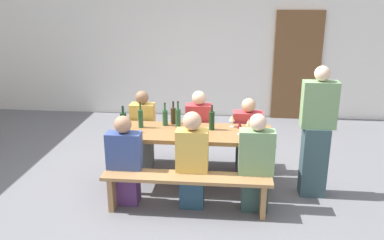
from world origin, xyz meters
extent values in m
plane|color=slate|center=(0.00, 0.00, 0.00)|extent=(24.00, 24.00, 0.00)
cube|color=silver|center=(0.00, 3.26, 1.60)|extent=(14.00, 0.20, 3.20)
cube|color=brown|center=(1.74, 3.12, 1.05)|extent=(0.90, 0.06, 2.10)
cube|color=olive|center=(0.00, 0.00, 0.72)|extent=(2.03, 0.72, 0.05)
cylinder|color=olive|center=(-0.93, -0.30, 0.35)|extent=(0.07, 0.07, 0.70)
cylinder|color=olive|center=(0.93, -0.30, 0.35)|extent=(0.07, 0.07, 0.70)
cylinder|color=olive|center=(-0.93, 0.30, 0.35)|extent=(0.07, 0.07, 0.70)
cylinder|color=olive|center=(0.93, 0.30, 0.35)|extent=(0.07, 0.07, 0.70)
cube|color=#9E7247|center=(0.00, -0.66, 0.43)|extent=(1.93, 0.30, 0.04)
cube|color=#9E7247|center=(-0.86, -0.66, 0.21)|extent=(0.06, 0.24, 0.41)
cube|color=#9E7247|center=(0.86, -0.66, 0.21)|extent=(0.06, 0.24, 0.41)
cube|color=#9E7247|center=(0.00, 0.66, 0.43)|extent=(1.93, 0.30, 0.04)
cube|color=#9E7247|center=(-0.86, 0.66, 0.21)|extent=(0.06, 0.24, 0.41)
cube|color=#9E7247|center=(0.86, 0.66, 0.21)|extent=(0.06, 0.24, 0.41)
cylinder|color=#234C2D|center=(-0.67, 0.09, 0.87)|extent=(0.06, 0.06, 0.23)
cylinder|color=#234C2D|center=(-0.67, 0.09, 1.03)|extent=(0.02, 0.02, 0.09)
cylinder|color=black|center=(-0.67, 0.09, 1.08)|extent=(0.02, 0.02, 0.01)
cylinder|color=#332814|center=(-0.28, 0.29, 0.86)|extent=(0.07, 0.07, 0.21)
cylinder|color=#332814|center=(-0.28, 0.29, 1.00)|extent=(0.02, 0.02, 0.08)
cylinder|color=black|center=(-0.28, 0.29, 1.05)|extent=(0.03, 0.03, 0.01)
cylinder|color=#143319|center=(0.24, 0.09, 0.87)|extent=(0.07, 0.07, 0.24)
cylinder|color=#143319|center=(0.24, 0.09, 1.02)|extent=(0.02, 0.02, 0.07)
cylinder|color=black|center=(0.24, 0.09, 1.07)|extent=(0.03, 0.03, 0.01)
cylinder|color=#143319|center=(-0.85, -0.11, 0.87)|extent=(0.08, 0.08, 0.25)
cylinder|color=#143319|center=(-0.85, -0.11, 1.04)|extent=(0.03, 0.03, 0.08)
cylinder|color=black|center=(-0.85, -0.11, 1.08)|extent=(0.03, 0.03, 0.01)
cylinder|color=#234C2D|center=(-0.19, 0.13, 0.87)|extent=(0.07, 0.07, 0.24)
cylinder|color=#234C2D|center=(-0.19, 0.13, 1.04)|extent=(0.02, 0.02, 0.09)
cylinder|color=black|center=(-0.19, 0.13, 1.09)|extent=(0.03, 0.03, 0.01)
cylinder|color=#234C2D|center=(-0.37, 0.21, 0.85)|extent=(0.07, 0.07, 0.20)
cylinder|color=#234C2D|center=(-0.37, 0.21, 1.00)|extent=(0.02, 0.02, 0.09)
cylinder|color=black|center=(-0.37, 0.21, 1.05)|extent=(0.03, 0.03, 0.01)
cylinder|color=silver|center=(0.75, 0.12, 0.75)|extent=(0.06, 0.06, 0.01)
cylinder|color=silver|center=(0.75, 0.12, 0.80)|extent=(0.01, 0.01, 0.09)
cone|color=maroon|center=(0.75, 0.12, 0.89)|extent=(0.07, 0.07, 0.09)
cylinder|color=silver|center=(0.70, 0.01, 0.75)|extent=(0.06, 0.06, 0.01)
cylinder|color=silver|center=(0.70, 0.01, 0.80)|extent=(0.01, 0.01, 0.09)
cone|color=beige|center=(0.70, 0.01, 0.89)|extent=(0.06, 0.06, 0.09)
cylinder|color=silver|center=(0.59, -0.05, 0.75)|extent=(0.06, 0.06, 0.01)
cylinder|color=silver|center=(0.59, -0.05, 0.79)|extent=(0.01, 0.01, 0.08)
cone|color=maroon|center=(0.59, -0.05, 0.87)|extent=(0.06, 0.06, 0.08)
cylinder|color=silver|center=(-0.06, 0.23, 0.75)|extent=(0.06, 0.06, 0.01)
cylinder|color=silver|center=(-0.06, 0.23, 0.80)|extent=(0.01, 0.01, 0.08)
cone|color=maroon|center=(-0.06, 0.23, 0.88)|extent=(0.08, 0.08, 0.09)
cylinder|color=silver|center=(0.50, 0.23, 0.75)|extent=(0.06, 0.06, 0.01)
cylinder|color=silver|center=(0.50, 0.23, 0.80)|extent=(0.01, 0.01, 0.08)
cone|color=beige|center=(0.50, 0.23, 0.87)|extent=(0.08, 0.08, 0.07)
cube|color=#532E66|center=(-0.74, -0.51, 0.23)|extent=(0.30, 0.24, 0.45)
cube|color=#384C8C|center=(-0.74, -0.51, 0.67)|extent=(0.40, 0.20, 0.44)
sphere|color=#A87A5B|center=(-0.74, -0.51, 0.99)|extent=(0.20, 0.20, 0.20)
cube|color=navy|center=(0.05, -0.51, 0.23)|extent=(0.28, 0.24, 0.45)
cube|color=gold|center=(0.05, -0.51, 0.70)|extent=(0.37, 0.20, 0.50)
sphere|color=tan|center=(0.05, -0.51, 1.05)|extent=(0.21, 0.21, 0.21)
cube|color=#2F4944|center=(0.78, -0.51, 0.23)|extent=(0.30, 0.24, 0.45)
cube|color=#729966|center=(0.78, -0.51, 0.71)|extent=(0.40, 0.20, 0.51)
sphere|color=beige|center=(0.78, -0.51, 1.06)|extent=(0.19, 0.19, 0.19)
cube|color=#535753|center=(-0.74, 0.51, 0.23)|extent=(0.25, 0.24, 0.45)
cube|color=gold|center=(-0.74, 0.51, 0.70)|extent=(0.33, 0.20, 0.50)
sphere|color=#846047|center=(-0.74, 0.51, 1.04)|extent=(0.18, 0.18, 0.18)
cube|color=#432D4C|center=(0.05, 0.51, 0.23)|extent=(0.26, 0.24, 0.45)
cube|color=#C6383D|center=(0.05, 0.51, 0.70)|extent=(0.35, 0.20, 0.51)
sphere|color=beige|center=(0.05, 0.51, 1.05)|extent=(0.19, 0.19, 0.19)
cube|color=#434356|center=(0.72, 0.51, 0.23)|extent=(0.30, 0.24, 0.45)
cube|color=#C6383D|center=(0.72, 0.51, 0.66)|extent=(0.40, 0.20, 0.42)
sphere|color=tan|center=(0.72, 0.51, 0.97)|extent=(0.19, 0.19, 0.19)
cube|color=#365056|center=(1.51, -0.09, 0.44)|extent=(0.30, 0.24, 0.88)
cube|color=#729966|center=(1.51, -0.09, 1.16)|extent=(0.40, 0.20, 0.56)
sphere|color=beige|center=(1.51, -0.09, 1.53)|extent=(0.18, 0.18, 0.18)
camera|label=1|loc=(0.46, -4.79, 2.44)|focal=37.94mm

